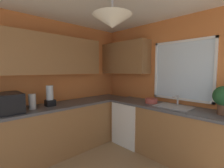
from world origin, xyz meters
TOP-DOWN VIEW (x-y plane):
  - room_shell at (-0.77, 0.47)m, footprint 3.58×3.42m
  - counter_run_left at (-1.42, 0.00)m, footprint 0.65×3.03m
  - counter_run_back at (0.21, 1.34)m, footprint 2.67×0.65m
  - dishwasher at (-0.76, 1.31)m, footprint 0.60×0.60m
  - microwave at (-1.42, -0.77)m, footprint 0.48×0.36m
  - kettle at (-1.40, -0.43)m, footprint 0.11×0.11m
  - sink_assembly at (0.11, 1.35)m, footprint 0.57×0.40m
  - potted_plant at (0.81, 1.39)m, footprint 0.29×0.29m
  - bowl at (-0.33, 1.34)m, footprint 0.23×0.23m
  - blender_appliance at (-1.42, -0.14)m, footprint 0.15×0.15m

SIDE VIEW (x-z plane):
  - dishwasher at x=-0.76m, z-range 0.00..0.86m
  - counter_run_left at x=-1.42m, z-range 0.00..0.90m
  - counter_run_back at x=0.21m, z-range 0.00..0.90m
  - sink_assembly at x=0.11m, z-range 0.82..1.01m
  - bowl at x=-0.33m, z-range 0.90..0.99m
  - kettle at x=-1.40m, z-range 0.90..1.15m
  - microwave at x=-1.42m, z-range 0.90..1.19m
  - blender_appliance at x=-1.42m, z-range 0.88..1.24m
  - potted_plant at x=0.81m, z-range 0.94..1.35m
  - room_shell at x=-0.77m, z-range 0.51..3.05m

